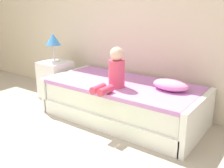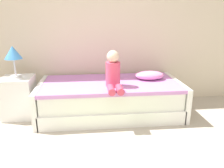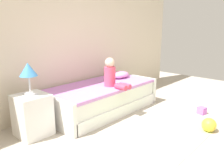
{
  "view_description": "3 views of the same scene",
  "coord_description": "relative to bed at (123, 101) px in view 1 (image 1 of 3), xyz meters",
  "views": [
    {
      "loc": [
        2.41,
        -0.74,
        1.51
      ],
      "look_at": [
        0.62,
        1.75,
        0.55
      ],
      "focal_mm": 41.86,
      "sensor_mm": 36.0,
      "label": 1
    },
    {
      "loc": [
        0.32,
        -1.13,
        1.45
      ],
      "look_at": [
        0.62,
        1.75,
        0.55
      ],
      "focal_mm": 35.47,
      "sensor_mm": 36.0,
      "label": 2
    },
    {
      "loc": [
        -2.15,
        -0.77,
        1.52
      ],
      "look_at": [
        0.62,
        1.75,
        0.55
      ],
      "focal_mm": 35.68,
      "sensor_mm": 36.0,
      "label": 3
    }
  ],
  "objects": [
    {
      "name": "child_figure",
      "position": [
        0.02,
        -0.23,
        0.46
      ],
      "size": [
        0.2,
        0.51,
        0.5
      ],
      "color": "#E04C6B",
      "rests_on": "bed"
    },
    {
      "name": "table_lamp",
      "position": [
        -1.35,
        0.05,
        0.69
      ],
      "size": [
        0.24,
        0.24,
        0.45
      ],
      "color": "silver",
      "rests_on": "nightstand"
    },
    {
      "name": "nightstand",
      "position": [
        -1.35,
        0.05,
        0.05
      ],
      "size": [
        0.44,
        0.44,
        0.6
      ],
      "primitive_type": "cube",
      "color": "white",
      "rests_on": "ground"
    },
    {
      "name": "wall_rear",
      "position": [
        -0.62,
        0.6,
        1.2
      ],
      "size": [
        7.2,
        0.1,
        2.9
      ],
      "primitive_type": "cube",
      "color": "beige",
      "rests_on": "ground"
    },
    {
      "name": "area_rug",
      "position": [
        0.02,
        -1.3,
        -0.24
      ],
      "size": [
        1.6,
        1.1,
        0.01
      ],
      "primitive_type": "cube",
      "color": "#B2D189",
      "rests_on": "ground"
    },
    {
      "name": "pillow",
      "position": [
        0.62,
        0.1,
        0.32
      ],
      "size": [
        0.44,
        0.3,
        0.13
      ],
      "primitive_type": "ellipsoid",
      "color": "#EA8CC6",
      "rests_on": "bed"
    },
    {
      "name": "bed",
      "position": [
        0.0,
        0.0,
        0.0
      ],
      "size": [
        2.11,
        1.0,
        0.5
      ],
      "color": "white",
      "rests_on": "ground"
    }
  ]
}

